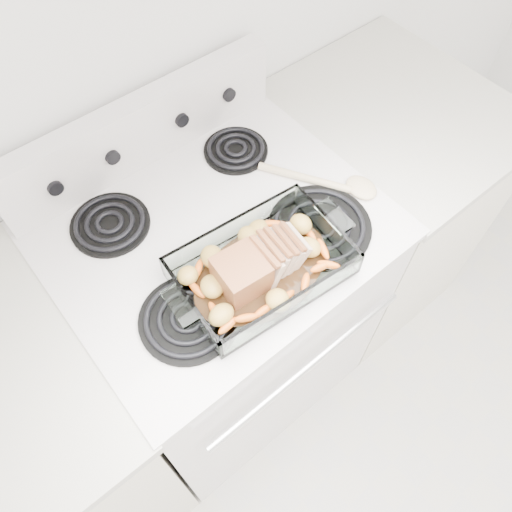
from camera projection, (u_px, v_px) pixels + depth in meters
electric_range at (224, 310)px, 1.57m from camera, size 0.78×0.70×1.12m
counter_left at (31, 453)px, 1.36m from camera, size 0.58×0.68×0.93m
counter_right at (370, 208)px, 1.81m from camera, size 0.58×0.68×0.93m
baking_dish at (262, 269)px, 1.09m from camera, size 0.36×0.24×0.07m
pork_roast at (255, 267)px, 1.06m from camera, size 0.21×0.10×0.08m
roast_vegetables at (250, 257)px, 1.10m from camera, size 0.35×0.19×0.04m
wooden_spoon at (336, 183)px, 1.25m from camera, size 0.19×0.27×0.02m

